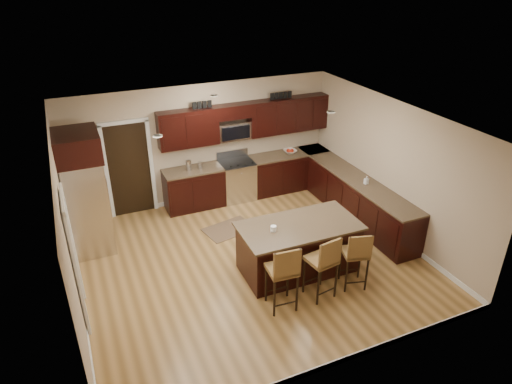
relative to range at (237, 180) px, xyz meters
name	(u,v)px	position (x,y,z in m)	size (l,w,h in m)	color
floor	(251,260)	(-0.68, -2.45, -0.47)	(6.00, 6.00, 0.00)	#A0753F
ceiling	(251,122)	(-0.68, -2.45, 2.23)	(6.00, 6.00, 0.00)	silver
wall_back	(203,144)	(-0.68, 0.30, 0.88)	(6.00, 6.00, 0.00)	tan
wall_left	(67,234)	(-3.68, -2.45, 0.88)	(5.50, 5.50, 0.00)	tan
wall_right	(391,168)	(2.32, -2.45, 0.88)	(5.50, 5.50, 0.00)	tan
base_cabinets	(304,189)	(1.22, -1.01, -0.01)	(4.02, 3.96, 0.92)	black
upper_cabinets	(249,119)	(0.36, 0.13, 1.37)	(4.00, 0.33, 0.80)	black
range	(237,180)	(0.00, 0.00, 0.00)	(0.76, 0.64, 1.11)	silver
microwave	(233,131)	(0.00, 0.15, 1.15)	(0.76, 0.31, 0.40)	silver
doorway	(130,170)	(-2.33, 0.28, 0.56)	(0.85, 0.03, 2.06)	black
pantry_door	(74,262)	(-3.66, -2.75, 0.55)	(0.03, 0.80, 2.04)	white
letter_decor	(242,100)	(0.22, 0.13, 1.82)	(2.20, 0.03, 0.15)	black
island	(298,249)	(-0.01, -3.01, -0.04)	(2.12, 1.14, 0.92)	black
stool_left	(284,271)	(-0.74, -3.86, 0.27)	(0.48, 0.48, 1.18)	brown
stool_mid	(324,261)	(-0.01, -3.86, 0.25)	(0.49, 0.49, 1.16)	brown
stool_right	(356,254)	(0.62, -3.85, 0.21)	(0.50, 0.50, 1.09)	brown
refrigerator	(85,192)	(-3.30, -0.78, 0.73)	(0.79, 0.99, 2.35)	silver
floor_mat	(229,229)	(-0.67, -1.25, -0.47)	(1.00, 0.67, 0.01)	brown
fruit_bowl	(290,151)	(1.37, 0.00, 0.49)	(0.30, 0.30, 0.07)	silver
soap_bottle	(366,180)	(2.02, -2.12, 0.53)	(0.08, 0.08, 0.17)	#B2B2B2
canister_tall	(189,165)	(-1.11, 0.00, 0.56)	(0.12, 0.12, 0.22)	silver
canister_short	(200,165)	(-0.85, 0.00, 0.52)	(0.11, 0.11, 0.14)	silver
island_jar	(273,229)	(-0.51, -3.01, 0.50)	(0.10, 0.10, 0.10)	white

